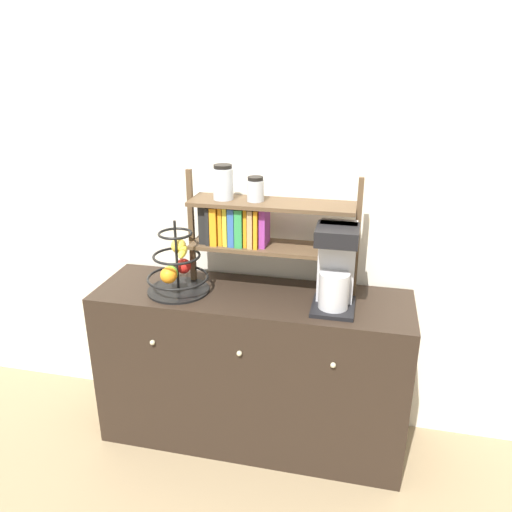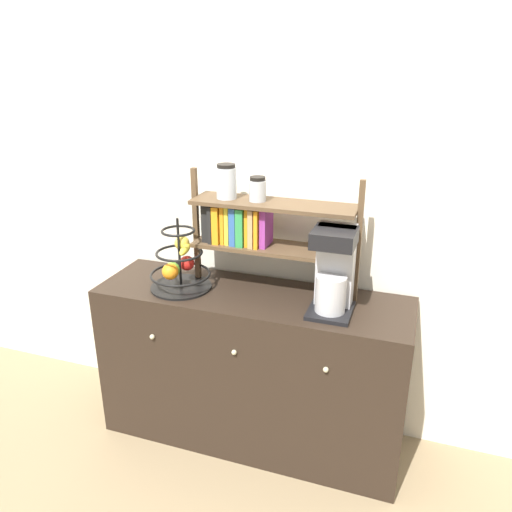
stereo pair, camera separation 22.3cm
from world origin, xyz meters
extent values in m
plane|color=#847051|center=(0.00, 0.00, 0.00)|extent=(12.00, 12.00, 0.00)
cube|color=silver|center=(0.00, 0.49, 1.30)|extent=(7.00, 0.05, 2.60)
cube|color=black|center=(0.00, 0.22, 0.40)|extent=(1.47, 0.44, 0.80)
sphere|color=#B2AD8C|center=(-0.41, -0.01, 0.62)|extent=(0.02, 0.02, 0.02)
sphere|color=#B2AD8C|center=(0.00, -0.01, 0.62)|extent=(0.02, 0.02, 0.02)
sphere|color=#B2AD8C|center=(0.41, -0.01, 0.62)|extent=(0.02, 0.02, 0.02)
cube|color=black|center=(0.38, 0.16, 0.81)|extent=(0.18, 0.22, 0.02)
cube|color=#B7B7BC|center=(0.38, 0.23, 1.00)|extent=(0.16, 0.09, 0.36)
cylinder|color=#B7B7BC|center=(0.38, 0.15, 0.90)|extent=(0.13, 0.13, 0.16)
cube|color=black|center=(0.38, 0.15, 1.14)|extent=(0.18, 0.18, 0.07)
cylinder|color=black|center=(-0.34, 0.18, 0.81)|extent=(0.29, 0.29, 0.01)
cylinder|color=black|center=(-0.34, 0.18, 0.98)|extent=(0.01, 0.01, 0.34)
torus|color=black|center=(-0.34, 0.18, 0.87)|extent=(0.29, 0.29, 0.01)
torus|color=black|center=(-0.34, 0.18, 0.98)|extent=(0.22, 0.22, 0.01)
torus|color=black|center=(-0.34, 0.18, 1.09)|extent=(0.16, 0.16, 0.01)
sphere|color=red|center=(-0.33, 0.24, 0.91)|extent=(0.07, 0.07, 0.07)
sphere|color=#6BAD33|center=(-0.36, 0.14, 0.91)|extent=(0.07, 0.07, 0.07)
sphere|color=orange|center=(-0.36, 0.12, 0.91)|extent=(0.08, 0.08, 0.08)
ellipsoid|color=yellow|center=(-0.31, 0.19, 1.00)|extent=(0.07, 0.15, 0.04)
sphere|color=gold|center=(-0.34, 0.22, 1.01)|extent=(0.07, 0.07, 0.07)
cube|color=brown|center=(-0.31, 0.31, 1.08)|extent=(0.02, 0.02, 0.55)
cube|color=brown|center=(0.46, 0.31, 1.08)|extent=(0.02, 0.02, 0.55)
cube|color=brown|center=(0.07, 0.31, 1.01)|extent=(0.74, 0.20, 0.02)
cube|color=brown|center=(0.07, 0.31, 1.22)|extent=(0.74, 0.20, 0.02)
cube|color=black|center=(-0.24, 0.31, 1.11)|extent=(0.03, 0.13, 0.18)
cube|color=black|center=(-0.21, 0.31, 1.11)|extent=(0.02, 0.16, 0.18)
cube|color=orange|center=(-0.18, 0.31, 1.11)|extent=(0.03, 0.16, 0.18)
cube|color=orange|center=(-0.15, 0.31, 1.11)|extent=(0.02, 0.14, 0.18)
cube|color=yellow|center=(-0.13, 0.31, 1.11)|extent=(0.02, 0.14, 0.18)
cube|color=#2D599E|center=(-0.10, 0.31, 1.11)|extent=(0.03, 0.15, 0.18)
cube|color=#2D8C47|center=(-0.06, 0.31, 1.11)|extent=(0.03, 0.16, 0.18)
cube|color=orange|center=(-0.03, 0.31, 1.11)|extent=(0.02, 0.13, 0.18)
cube|color=tan|center=(-0.01, 0.31, 1.11)|extent=(0.02, 0.16, 0.18)
cube|color=orange|center=(0.02, 0.31, 1.11)|extent=(0.02, 0.16, 0.18)
cube|color=#8C338C|center=(0.04, 0.31, 1.11)|extent=(0.03, 0.13, 0.18)
cylinder|color=silver|center=(-0.15, 0.31, 1.30)|extent=(0.09, 0.09, 0.14)
cylinder|color=black|center=(-0.15, 0.31, 1.37)|extent=(0.08, 0.08, 0.02)
cylinder|color=#ADB2B7|center=(0.00, 0.31, 1.27)|extent=(0.08, 0.08, 0.09)
cylinder|color=black|center=(0.00, 0.31, 1.33)|extent=(0.07, 0.07, 0.02)
camera|label=1|loc=(0.49, -1.81, 1.80)|focal=35.00mm
camera|label=2|loc=(0.70, -1.75, 1.80)|focal=35.00mm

